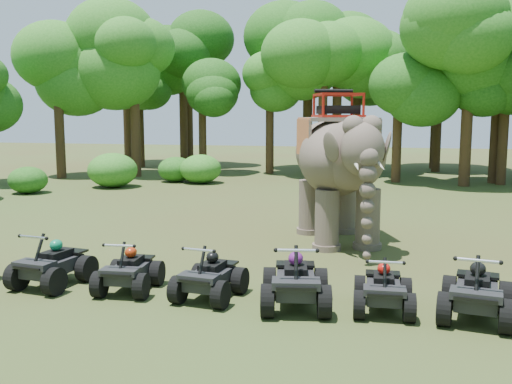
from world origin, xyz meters
The scene contains 26 objects.
ground centered at (0.00, 0.00, 0.00)m, with size 110.00×110.00×0.00m, color #47381E.
elephant centered at (1.76, 4.55, 2.29)m, with size 2.40×5.46×4.58m, color #4D4038, non-canonical shape.
atv_0 centered at (-4.08, -1.56, 0.64)m, with size 1.25×1.72×1.27m, color black, non-canonical shape.
atv_1 centered at (-2.22, -1.53, 0.59)m, with size 1.16×1.58×1.17m, color black, non-canonical shape.
atv_2 centered at (-0.35, -1.60, 0.60)m, with size 1.18×1.62×1.20m, color black, non-canonical shape.
atv_3 centered at (1.50, -1.76, 0.68)m, with size 1.34×1.83×1.36m, color black, non-canonical shape.
atv_4 centered at (3.23, -1.61, 0.58)m, with size 1.14×1.57×1.16m, color black, non-canonical shape.
atv_5 centered at (4.94, -1.65, 0.66)m, with size 1.30×1.78×1.32m, color black, non-canonical shape.
tree_0 centered at (0.00, 23.64, 4.62)m, with size 6.47×6.47×9.25m, color #195114, non-canonical shape.
tree_1 centered at (3.69, 20.53, 3.71)m, with size 5.20×5.20×7.43m, color #195114, non-canonical shape.
tree_2 centered at (7.24, 19.48, 4.99)m, with size 6.99×6.99×9.99m, color #195114, non-canonical shape.
tree_28 centered at (-15.97, 17.97, 4.35)m, with size 6.09×6.09×8.70m, color #195114, non-canonical shape.
tree_29 centered at (-11.99, 19.94, 4.68)m, with size 6.55×6.55×9.35m, color #195114, non-canonical shape.
tree_30 centered at (-8.55, 22.64, 3.30)m, with size 4.62×4.62×6.60m, color #195114, non-canonical shape.
tree_31 centered at (-4.29, 23.57, 3.72)m, with size 5.21×5.21×7.44m, color #195114, non-canonical shape.
tree_32 centered at (-14.35, 25.81, 4.15)m, with size 5.80×5.80×8.29m, color #195114, non-canonical shape.
tree_33 centered at (9.30, 20.62, 3.72)m, with size 5.20×5.20×7.43m, color #195114, non-canonical shape.
tree_34 centered at (9.03, 21.32, 4.97)m, with size 6.95×6.95×9.93m, color #195114, non-canonical shape.
tree_35 centered at (6.35, 27.18, 4.40)m, with size 6.15×6.15×8.79m, color #195114, non-canonical shape.
tree_36 centered at (-0.75, 22.42, 4.33)m, with size 6.07×6.07×8.67m, color #195114, non-canonical shape.
tree_37 centered at (-11.52, 27.20, 4.92)m, with size 6.88×6.88×9.83m, color #195114, non-canonical shape.
tree_40 centered at (-11.31, 27.82, 4.30)m, with size 6.03×6.03×8.61m, color #195114, non-canonical shape.
tree_41 centered at (6.38, 29.62, 4.60)m, with size 6.45×6.45×9.21m, color #195114, non-canonical shape.
tree_42 centered at (1.01, 27.38, 4.58)m, with size 6.42×6.42×9.16m, color #195114, non-canonical shape.
tree_43 centered at (-2.10, 25.41, 5.48)m, with size 7.68×7.68×10.97m, color #195114, non-canonical shape.
tree_44 centered at (-16.78, 28.78, 5.17)m, with size 7.23×7.23×10.33m, color #195114, non-canonical shape.
Camera 1 is at (3.24, -12.71, 3.86)m, focal length 40.00 mm.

